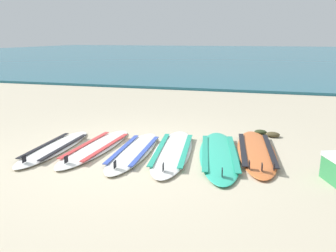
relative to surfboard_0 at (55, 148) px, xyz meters
name	(u,v)px	position (x,y,z in m)	size (l,w,h in m)	color
ground_plane	(129,156)	(1.38, 0.00, -0.04)	(80.00, 80.00, 0.00)	#C1B599
sea	(243,53)	(1.38, 37.28, 0.01)	(80.00, 60.00, 0.10)	#23667A
surfboard_0	(55,148)	(0.00, 0.00, 0.00)	(0.56, 2.14, 0.18)	white
surfboard_1	(96,147)	(0.69, 0.21, 0.00)	(0.70, 2.32, 0.18)	white
surfboard_2	(134,151)	(1.41, 0.18, 0.00)	(0.65, 2.26, 0.18)	silver
surfboard_3	(173,151)	(2.05, 0.36, 0.00)	(0.89, 2.55, 0.18)	white
surfboard_4	(219,154)	(2.84, 0.41, 0.00)	(1.04, 2.66, 0.18)	#2DB793
surfboard_5	(256,151)	(3.43, 0.72, 0.00)	(0.85, 2.56, 0.18)	orange
seaweed_clump_near_shoreline	(273,134)	(3.73, 1.81, 0.01)	(0.28, 0.22, 0.10)	#4C4228
seaweed_clump_mid_sand	(261,132)	(3.50, 1.96, 0.01)	(0.24, 0.20, 0.09)	#2D381E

